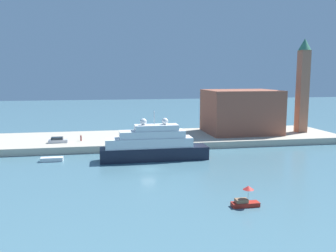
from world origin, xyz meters
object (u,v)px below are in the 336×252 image
object	(u,v)px
work_barge	(52,159)
person_figure	(81,138)
large_yacht	(153,146)
small_motorboat	(245,200)
bell_tower	(303,83)
mooring_bollard	(158,141)
parked_car	(58,140)
harbor_building	(241,111)

from	to	relation	value
work_barge	person_figure	size ratio (longest dim) A/B	2.91
large_yacht	small_motorboat	distance (m)	30.40
bell_tower	mooring_bollard	size ratio (longest dim) A/B	35.73
person_figure	work_barge	bearing A→B (deg)	-111.07
parked_car	bell_tower	bearing A→B (deg)	3.85
harbor_building	mooring_bollard	size ratio (longest dim) A/B	26.40
harbor_building	parked_car	bearing A→B (deg)	-172.44
parked_car	person_figure	bearing A→B (deg)	15.87
large_yacht	mooring_bollard	distance (m)	10.40
small_motorboat	person_figure	distance (m)	51.13
small_motorboat	person_figure	size ratio (longest dim) A/B	2.45
small_motorboat	mooring_bollard	distance (m)	39.55
work_barge	harbor_building	size ratio (longest dim) A/B	0.23
person_figure	harbor_building	bearing A→B (deg)	6.52
work_barge	harbor_building	world-z (taller)	harbor_building
work_barge	mooring_bollard	xyz separation A→B (m)	(23.43, 7.52, 1.62)
parked_car	person_figure	size ratio (longest dim) A/B	2.92
bell_tower	mooring_bollard	distance (m)	45.46
small_motorboat	harbor_building	size ratio (longest dim) A/B	0.20
large_yacht	parked_car	bearing A→B (deg)	145.21
work_barge	mooring_bollard	size ratio (longest dim) A/B	6.16
large_yacht	work_barge	world-z (taller)	large_yacht
small_motorboat	parked_car	bearing A→B (deg)	123.97
large_yacht	bell_tower	distance (m)	50.53
small_motorboat	bell_tower	world-z (taller)	bell_tower
small_motorboat	bell_tower	bearing A→B (deg)	52.68
harbor_building	bell_tower	xyz separation A→B (m)	(17.30, -2.02, 7.95)
small_motorboat	parked_car	world-z (taller)	parked_car
bell_tower	person_figure	xyz separation A→B (m)	(-60.68, -2.94, -13.21)
small_motorboat	parked_car	distance (m)	52.57
large_yacht	small_motorboat	size ratio (longest dim) A/B	5.97
small_motorboat	mooring_bollard	xyz separation A→B (m)	(-5.84, 39.10, 1.13)
harbor_building	mooring_bollard	bearing A→B (deg)	-156.48
work_barge	harbor_building	bearing A→B (deg)	20.81
small_motorboat	person_figure	xyz separation A→B (m)	(-24.07, 45.09, 1.48)
person_figure	small_motorboat	bearing A→B (deg)	-61.91
bell_tower	person_figure	bearing A→B (deg)	-177.23
parked_car	mooring_bollard	distance (m)	23.94
small_motorboat	work_barge	world-z (taller)	small_motorboat
large_yacht	work_barge	size ratio (longest dim) A/B	5.02
parked_car	work_barge	bearing A→B (deg)	-89.56
large_yacht	parked_car	size ratio (longest dim) A/B	5.01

